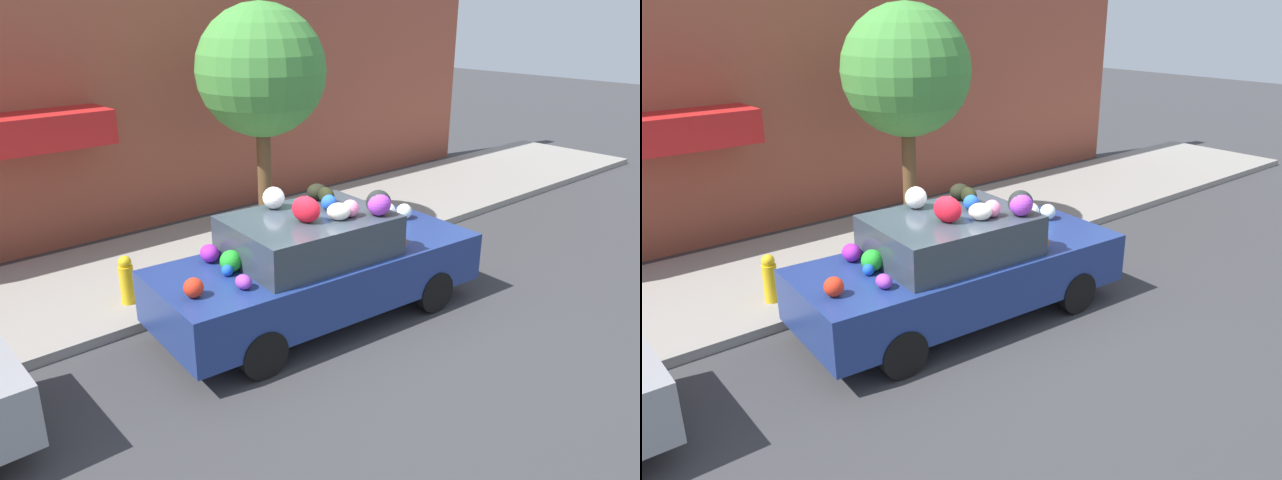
# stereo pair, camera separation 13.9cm
# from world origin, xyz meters

# --- Properties ---
(ground_plane) EXTENTS (60.00, 60.00, 0.00)m
(ground_plane) POSITION_xyz_m (0.00, 0.00, 0.00)
(ground_plane) COLOR #38383A
(sidewalk_curb) EXTENTS (24.00, 3.20, 0.14)m
(sidewalk_curb) POSITION_xyz_m (0.00, 2.70, 0.07)
(sidewalk_curb) COLOR gray
(sidewalk_curb) RESTS_ON ground
(building_facade) EXTENTS (18.00, 1.20, 5.51)m
(building_facade) POSITION_xyz_m (-0.16, 4.92, 2.72)
(building_facade) COLOR #9E4C38
(building_facade) RESTS_ON ground
(street_tree) EXTENTS (2.16, 2.16, 3.96)m
(street_tree) POSITION_xyz_m (1.12, 2.66, 3.00)
(street_tree) COLOR brown
(street_tree) RESTS_ON sidewalk_curb
(fire_hydrant) EXTENTS (0.20, 0.20, 0.70)m
(fire_hydrant) POSITION_xyz_m (-1.91, 1.76, 0.48)
(fire_hydrant) COLOR gold
(fire_hydrant) RESTS_ON sidewalk_curb
(art_car) EXTENTS (4.61, 2.04, 1.84)m
(art_car) POSITION_xyz_m (-0.03, -0.11, 0.79)
(art_car) COLOR navy
(art_car) RESTS_ON ground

